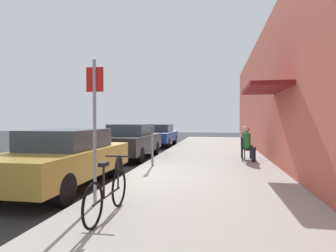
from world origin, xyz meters
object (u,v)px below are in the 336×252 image
Objects in this scene: street_sign at (95,120)px; seated_patron_0 at (248,143)px; seated_patron_1 at (246,141)px; parked_car_1 at (131,141)px; bicycle_0 at (108,194)px; cafe_chair_1 at (244,146)px; cafe_chair_0 at (247,148)px; parking_meter at (152,143)px; parked_car_0 at (65,157)px; parked_car_2 at (159,135)px.

street_sign reaches higher than seated_patron_0.
parked_car_1 is at bearing 179.47° from seated_patron_1.
bicycle_0 is 1.97× the size of cafe_chair_1.
cafe_chair_0 is at bearing -89.78° from cafe_chair_1.
parking_meter is 1.52× the size of cafe_chair_0.
street_sign is at bearing -45.98° from parked_car_0.
seated_patron_0 is at bearing -54.78° from parked_car_2.
cafe_chair_1 is at bearing 47.85° from parked_car_0.
cafe_chair_1 is (3.23, 6.78, -1.02)m from street_sign.
parked_car_2 is 3.33× the size of parking_meter.
cafe_chair_0 is 0.67× the size of seated_patron_0.
parked_car_1 is 4.81m from cafe_chair_0.
parked_car_0 is 3.33× the size of parking_meter.
bicycle_0 is at bearing -75.08° from parked_car_1.
parked_car_0 is at bearing -132.52° from seated_patron_1.
seated_patron_1 is (0.06, 0.79, 0.19)m from cafe_chair_0.
parked_car_2 reaches higher than cafe_chair_1.
parked_car_0 reaches higher than parked_car_2.
seated_patron_0 and seated_patron_1 have the same top height.
street_sign is at bearing -115.89° from seated_patron_1.
parking_meter is at bearing -142.15° from cafe_chair_1.
parked_car_2 is 13.44m from bicycle_0.
street_sign is at bearing -118.86° from seated_patron_0.
parked_car_0 reaches higher than cafe_chair_1.
bicycle_0 is (0.46, -0.54, -1.16)m from street_sign.
cafe_chair_0 is (4.73, -6.77, -0.09)m from parked_car_2.
street_sign is 6.88m from cafe_chair_0.
seated_patron_0 is 1.48× the size of cafe_chair_1.
parked_car_1 is 3.33× the size of parking_meter.
parked_car_0 reaches higher than cafe_chair_0.
street_sign is at bearing -77.59° from parked_car_1.
parked_car_2 is 1.69× the size of street_sign.
cafe_chair_1 is (4.73, 5.22, -0.11)m from parked_car_0.
parked_car_2 is at bearing 96.71° from street_sign.
parked_car_2 is at bearing 90.00° from parked_car_0.
parked_car_0 is 2.57× the size of bicycle_0.
bicycle_0 is at bearing -49.60° from street_sign.
parked_car_2 reaches higher than bicycle_0.
seated_patron_1 is (-0.00, 0.81, 0.00)m from seated_patron_0.
street_sign is at bearing -90.67° from parking_meter.
bicycle_0 reaches higher than cafe_chair_1.
cafe_chair_0 is 0.20m from seated_patron_0.
seated_patron_1 is at bearing 90.05° from seated_patron_0.
seated_patron_1 is (3.29, 6.77, -0.82)m from street_sign.
seated_patron_1 is at bearing 68.87° from bicycle_0.
street_sign is at bearing -115.47° from cafe_chair_1.
parking_meter is 4.07m from seated_patron_1.
parked_car_2 is 8.30m from seated_patron_0.
street_sign is at bearing -118.37° from cafe_chair_0.
bicycle_0 is at bearing -81.61° from parked_car_2.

